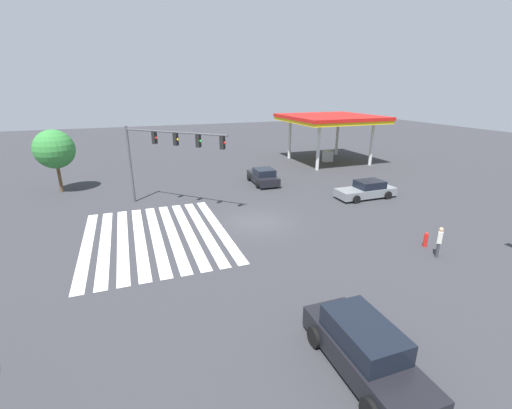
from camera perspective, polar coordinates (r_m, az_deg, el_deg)
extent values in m
plane|color=#333338|center=(22.71, 0.00, -2.92)|extent=(127.47, 127.47, 0.00)
cube|color=silver|center=(21.63, -26.37, -6.17)|extent=(10.46, 0.60, 0.01)
cube|color=silver|center=(21.53, -23.86, -5.91)|extent=(10.46, 0.60, 0.01)
cube|color=silver|center=(21.47, -21.34, -5.63)|extent=(10.46, 0.60, 0.01)
cube|color=silver|center=(21.45, -18.80, -5.34)|extent=(10.46, 0.60, 0.01)
cube|color=silver|center=(21.48, -16.28, -5.05)|extent=(10.46, 0.60, 0.01)
cube|color=silver|center=(21.54, -13.76, -4.74)|extent=(10.46, 0.60, 0.01)
cube|color=silver|center=(21.65, -11.27, -4.42)|extent=(10.46, 0.60, 0.01)
cube|color=silver|center=(21.80, -8.81, -4.11)|extent=(10.46, 0.60, 0.01)
cube|color=silver|center=(21.99, -6.39, -3.79)|extent=(10.46, 0.60, 0.01)
cylinder|color=#47474C|center=(27.63, -20.18, 6.20)|extent=(0.18, 0.18, 5.81)
cylinder|color=#47474C|center=(24.45, -13.59, 11.63)|extent=(6.06, 6.06, 0.12)
cube|color=black|center=(25.57, -16.57, 10.62)|extent=(0.40, 0.40, 0.84)
sphere|color=red|center=(25.46, -16.29, 10.61)|extent=(0.16, 0.16, 0.16)
cube|color=black|center=(24.42, -13.24, 10.53)|extent=(0.40, 0.40, 0.84)
sphere|color=gold|center=(24.32, -12.93, 10.52)|extent=(0.16, 0.16, 0.16)
cube|color=black|center=(23.36, -9.59, 10.40)|extent=(0.40, 0.40, 0.84)
sphere|color=green|center=(23.28, -9.26, 10.39)|extent=(0.16, 0.16, 0.16)
cube|color=black|center=(22.41, -5.62, 10.22)|extent=(0.40, 0.40, 0.84)
sphere|color=red|center=(22.33, -5.26, 10.20)|extent=(0.16, 0.16, 0.16)
cube|color=black|center=(31.68, 1.15, 4.46)|extent=(4.40, 2.07, 0.70)
cube|color=black|center=(31.18, 1.38, 5.44)|extent=(2.00, 1.76, 0.59)
cylinder|color=black|center=(32.69, -1.18, 4.53)|extent=(0.64, 0.25, 0.63)
cylinder|color=black|center=(33.26, 1.95, 4.78)|extent=(0.64, 0.25, 0.63)
cylinder|color=black|center=(30.23, 0.26, 3.33)|extent=(0.64, 0.25, 0.63)
cylinder|color=black|center=(30.84, 3.61, 3.61)|extent=(0.64, 0.25, 0.63)
cube|color=gray|center=(28.86, 17.75, 2.01)|extent=(1.78, 4.85, 0.63)
cube|color=black|center=(28.91, 18.43, 3.23)|extent=(1.60, 2.12, 0.59)
cylinder|color=black|center=(27.33, 16.38, 0.84)|extent=(0.22, 0.64, 0.64)
cylinder|color=black|center=(28.73, 14.24, 1.90)|extent=(0.22, 0.64, 0.64)
cylinder|color=black|center=(29.19, 21.13, 1.46)|extent=(0.22, 0.64, 0.64)
cylinder|color=black|center=(30.50, 18.91, 2.44)|extent=(0.22, 0.64, 0.64)
cube|color=black|center=(12.07, 17.61, -22.91)|extent=(4.89, 1.81, 0.77)
cube|color=black|center=(11.69, 17.53, -19.77)|extent=(2.66, 1.61, 0.72)
cylinder|color=black|center=(11.94, 26.14, -26.20)|extent=(0.72, 0.23, 0.72)
cylinder|color=black|center=(13.56, 16.70, -18.70)|extent=(0.72, 0.23, 0.72)
cylinder|color=black|center=(12.74, 9.72, -20.92)|extent=(0.72, 0.23, 0.72)
cube|color=yellow|center=(41.56, 12.27, 13.60)|extent=(9.83, 9.83, 0.35)
cube|color=red|center=(41.53, 12.31, 14.09)|extent=(10.02, 10.02, 0.36)
cube|color=#B2B2B7|center=(42.14, 11.87, 7.89)|extent=(0.70, 1.10, 1.30)
cylinder|color=silver|center=(43.15, 5.63, 10.74)|extent=(0.36, 0.36, 4.69)
cylinder|color=silver|center=(37.18, 10.34, 9.20)|extent=(0.36, 0.36, 4.69)
cylinder|color=silver|center=(46.57, 13.39, 10.93)|extent=(0.36, 0.36, 4.69)
cylinder|color=silver|center=(41.10, 18.73, 9.43)|extent=(0.36, 0.36, 4.69)
cylinder|color=#38383D|center=(20.35, 28.00, -6.75)|extent=(0.14, 0.14, 0.81)
cylinder|color=#38383D|center=(20.50, 28.01, -6.57)|extent=(0.14, 0.14, 0.81)
cube|color=beige|center=(20.15, 28.32, -4.80)|extent=(0.40, 0.41, 0.64)
sphere|color=tan|center=(19.99, 28.51, -3.67)|extent=(0.22, 0.22, 0.22)
cylinder|color=brown|center=(33.31, -29.87, 3.75)|extent=(0.26, 0.26, 2.31)
sphere|color=#337F38|center=(32.85, -30.58, 7.95)|extent=(3.17, 3.17, 3.17)
cylinder|color=red|center=(21.39, 26.41, -5.44)|extent=(0.22, 0.22, 0.70)
sphere|color=red|center=(21.24, 26.57, -4.43)|extent=(0.20, 0.20, 0.20)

